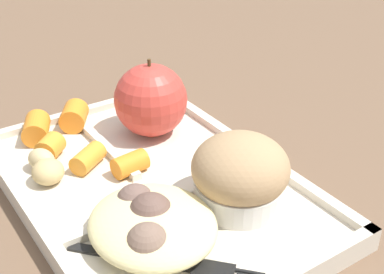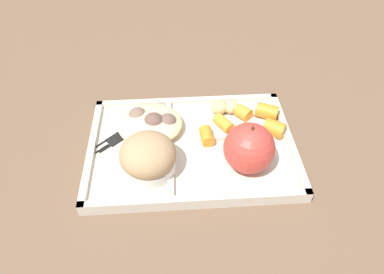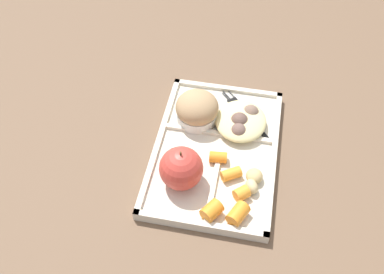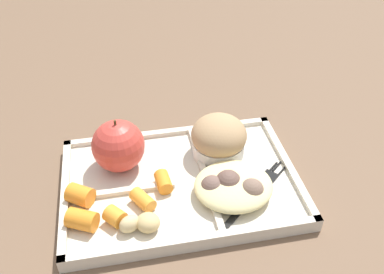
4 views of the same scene
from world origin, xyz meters
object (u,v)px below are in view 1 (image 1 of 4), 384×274
at_px(green_apple, 151,100).
at_px(plastic_fork, 179,266).
at_px(lunch_tray, 152,188).
at_px(bran_muffin, 240,174).

height_order(green_apple, plastic_fork, green_apple).
bearing_deg(green_apple, lunch_tray, -30.54).
distance_m(bran_muffin, plastic_fork, 0.10).
bearing_deg(lunch_tray, plastic_fork, -20.09).
relative_size(green_apple, bran_muffin, 1.00).
relative_size(lunch_tray, plastic_fork, 2.66).
height_order(lunch_tray, bran_muffin, bran_muffin).
distance_m(lunch_tray, green_apple, 0.11).
bearing_deg(plastic_fork, green_apple, 155.12).
bearing_deg(lunch_tray, green_apple, 149.46).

